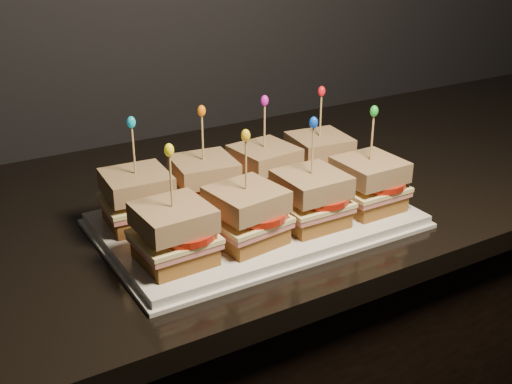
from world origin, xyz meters
TOP-DOWN VIEW (x-y plane):
  - cabinet at (-0.07, 1.67)m, footprint 2.35×0.63m
  - granite_slab at (-0.07, 1.67)m, footprint 2.39×0.67m
  - platter at (-0.21, 1.54)m, footprint 0.44×0.28m
  - platter_rim at (-0.21, 1.54)m, footprint 0.46×0.29m
  - sandwich_0_bread_bot at (-0.37, 1.61)m, footprint 0.09×0.09m
  - sandwich_0_ham at (-0.37, 1.61)m, footprint 0.10×0.10m
  - sandwich_0_cheese at (-0.37, 1.61)m, footprint 0.10×0.10m
  - sandwich_0_tomato at (-0.36, 1.60)m, footprint 0.09×0.09m
  - sandwich_0_bread_top at (-0.37, 1.61)m, footprint 0.09×0.09m
  - sandwich_0_pick at (-0.37, 1.61)m, footprint 0.00×0.00m
  - sandwich_0_frill at (-0.37, 1.61)m, footprint 0.01×0.01m
  - sandwich_1_bread_bot at (-0.26, 1.61)m, footprint 0.10×0.10m
  - sandwich_1_ham at (-0.26, 1.61)m, footprint 0.11×0.10m
  - sandwich_1_cheese at (-0.26, 1.61)m, footprint 0.11×0.10m
  - sandwich_1_tomato at (-0.25, 1.60)m, footprint 0.09×0.09m
  - sandwich_1_bread_top at (-0.26, 1.61)m, footprint 0.10×0.10m
  - sandwich_1_pick at (-0.26, 1.61)m, footprint 0.00×0.00m
  - sandwich_1_frill at (-0.26, 1.61)m, footprint 0.01×0.01m
  - sandwich_2_bread_bot at (-0.16, 1.61)m, footprint 0.10×0.10m
  - sandwich_2_ham at (-0.16, 1.61)m, footprint 0.10×0.10m
  - sandwich_2_cheese at (-0.16, 1.61)m, footprint 0.11×0.10m
  - sandwich_2_tomato at (-0.14, 1.60)m, footprint 0.09×0.09m
  - sandwich_2_bread_top at (-0.16, 1.61)m, footprint 0.10×0.10m
  - sandwich_2_pick at (-0.16, 1.61)m, footprint 0.00×0.00m
  - sandwich_2_frill at (-0.16, 1.61)m, footprint 0.01×0.01m
  - sandwich_3_bread_bot at (-0.05, 1.61)m, footprint 0.10×0.10m
  - sandwich_3_ham at (-0.05, 1.61)m, footprint 0.11×0.10m
  - sandwich_3_cheese at (-0.05, 1.61)m, footprint 0.11×0.10m
  - sandwich_3_tomato at (-0.04, 1.60)m, footprint 0.09×0.09m
  - sandwich_3_bread_top at (-0.05, 1.61)m, footprint 0.10×0.10m
  - sandwich_3_pick at (-0.05, 1.61)m, footprint 0.00×0.00m
  - sandwich_3_frill at (-0.05, 1.61)m, footprint 0.01×0.01m
  - sandwich_4_bread_bot at (-0.37, 1.48)m, footprint 0.09×0.09m
  - sandwich_4_ham at (-0.37, 1.48)m, footprint 0.10×0.10m
  - sandwich_4_cheese at (-0.37, 1.48)m, footprint 0.10×0.10m
  - sandwich_4_tomato at (-0.36, 1.47)m, footprint 0.09×0.09m
  - sandwich_4_bread_top at (-0.37, 1.48)m, footprint 0.09×0.09m
  - sandwich_4_pick at (-0.37, 1.48)m, footprint 0.00×0.00m
  - sandwich_4_frill at (-0.37, 1.48)m, footprint 0.01×0.01m
  - sandwich_5_bread_bot at (-0.26, 1.48)m, footprint 0.10×0.10m
  - sandwich_5_ham at (-0.26, 1.48)m, footprint 0.11×0.10m
  - sandwich_5_cheese at (-0.26, 1.48)m, footprint 0.11×0.11m
  - sandwich_5_tomato at (-0.25, 1.47)m, footprint 0.09×0.09m
  - sandwich_5_bread_top at (-0.26, 1.48)m, footprint 0.10×0.10m
  - sandwich_5_pick at (-0.26, 1.48)m, footprint 0.00×0.00m
  - sandwich_5_frill at (-0.26, 1.48)m, footprint 0.01×0.01m
  - sandwich_6_bread_bot at (-0.16, 1.48)m, footprint 0.09×0.09m
  - sandwich_6_ham at (-0.16, 1.48)m, footprint 0.10×0.09m
  - sandwich_6_cheese at (-0.16, 1.48)m, footprint 0.10×0.09m
  - sandwich_6_tomato at (-0.14, 1.47)m, footprint 0.09×0.09m
  - sandwich_6_bread_top at (-0.16, 1.48)m, footprint 0.09×0.09m
  - sandwich_6_pick at (-0.16, 1.48)m, footprint 0.00×0.00m
  - sandwich_6_frill at (-0.16, 1.48)m, footprint 0.01×0.01m
  - sandwich_7_bread_bot at (-0.05, 1.48)m, footprint 0.09×0.09m
  - sandwich_7_ham at (-0.05, 1.48)m, footprint 0.10×0.09m
  - sandwich_7_cheese at (-0.05, 1.48)m, footprint 0.10×0.10m
  - sandwich_7_tomato at (-0.04, 1.47)m, footprint 0.09×0.09m
  - sandwich_7_bread_top at (-0.05, 1.48)m, footprint 0.09×0.09m
  - sandwich_7_pick at (-0.05, 1.48)m, footprint 0.00×0.00m
  - sandwich_7_frill at (-0.05, 1.48)m, footprint 0.01×0.01m

SIDE VIEW (x-z plane):
  - cabinet at x=-0.07m, z-range 0.00..0.84m
  - granite_slab at x=-0.07m, z-range 0.84..0.87m
  - platter_rim at x=-0.21m, z-range 0.87..0.88m
  - platter at x=-0.21m, z-range 0.87..0.89m
  - sandwich_0_bread_bot at x=-0.37m, z-range 0.89..0.92m
  - sandwich_1_bread_bot at x=-0.26m, z-range 0.89..0.92m
  - sandwich_2_bread_bot at x=-0.16m, z-range 0.89..0.92m
  - sandwich_3_bread_bot at x=-0.05m, z-range 0.89..0.92m
  - sandwich_4_bread_bot at x=-0.37m, z-range 0.89..0.92m
  - sandwich_5_bread_bot at x=-0.26m, z-range 0.89..0.92m
  - sandwich_6_bread_bot at x=-0.16m, z-range 0.89..0.92m
  - sandwich_7_bread_bot at x=-0.05m, z-range 0.89..0.92m
  - sandwich_0_ham at x=-0.37m, z-range 0.92..0.92m
  - sandwich_1_ham at x=-0.26m, z-range 0.92..0.92m
  - sandwich_2_ham at x=-0.16m, z-range 0.92..0.92m
  - sandwich_3_ham at x=-0.05m, z-range 0.92..0.92m
  - sandwich_4_ham at x=-0.37m, z-range 0.92..0.92m
  - sandwich_5_ham at x=-0.26m, z-range 0.92..0.92m
  - sandwich_6_ham at x=-0.16m, z-range 0.92..0.92m
  - sandwich_7_ham at x=-0.05m, z-range 0.92..0.92m
  - sandwich_0_cheese at x=-0.37m, z-range 0.92..0.93m
  - sandwich_1_cheese at x=-0.26m, z-range 0.92..0.93m
  - sandwich_2_cheese at x=-0.16m, z-range 0.92..0.93m
  - sandwich_3_cheese at x=-0.05m, z-range 0.92..0.93m
  - sandwich_4_cheese at x=-0.37m, z-range 0.92..0.93m
  - sandwich_5_cheese at x=-0.26m, z-range 0.92..0.93m
  - sandwich_6_cheese at x=-0.16m, z-range 0.92..0.93m
  - sandwich_7_cheese at x=-0.05m, z-range 0.92..0.93m
  - sandwich_0_tomato at x=-0.36m, z-range 0.93..0.94m
  - sandwich_1_tomato at x=-0.25m, z-range 0.93..0.94m
  - sandwich_2_tomato at x=-0.14m, z-range 0.93..0.94m
  - sandwich_3_tomato at x=-0.04m, z-range 0.93..0.94m
  - sandwich_4_tomato at x=-0.36m, z-range 0.93..0.94m
  - sandwich_5_tomato at x=-0.25m, z-range 0.93..0.94m
  - sandwich_6_tomato at x=-0.14m, z-range 0.93..0.94m
  - sandwich_7_tomato at x=-0.04m, z-range 0.93..0.94m
  - sandwich_0_bread_top at x=-0.37m, z-range 0.94..0.97m
  - sandwich_1_bread_top at x=-0.26m, z-range 0.94..0.97m
  - sandwich_2_bread_top at x=-0.16m, z-range 0.94..0.97m
  - sandwich_3_bread_top at x=-0.05m, z-range 0.94..0.97m
  - sandwich_4_bread_top at x=-0.37m, z-range 0.94..0.97m
  - sandwich_5_bread_top at x=-0.26m, z-range 0.94..0.97m
  - sandwich_6_bread_top at x=-0.16m, z-range 0.94..0.97m
  - sandwich_7_bread_top at x=-0.05m, z-range 0.94..0.97m
  - sandwich_0_pick at x=-0.37m, z-range 0.95..1.04m
  - sandwich_1_pick at x=-0.26m, z-range 0.95..1.04m
  - sandwich_2_pick at x=-0.16m, z-range 0.95..1.04m
  - sandwich_3_pick at x=-0.05m, z-range 0.95..1.04m
  - sandwich_4_pick at x=-0.37m, z-range 0.95..1.04m
  - sandwich_5_pick at x=-0.26m, z-range 0.95..1.04m
  - sandwich_6_pick at x=-0.16m, z-range 0.95..1.04m
  - sandwich_7_pick at x=-0.05m, z-range 0.95..1.04m
  - sandwich_0_frill at x=-0.37m, z-range 1.04..1.05m
  - sandwich_1_frill at x=-0.26m, z-range 1.04..1.05m
  - sandwich_2_frill at x=-0.16m, z-range 1.04..1.05m
  - sandwich_3_frill at x=-0.05m, z-range 1.04..1.05m
  - sandwich_4_frill at x=-0.37m, z-range 1.04..1.05m
  - sandwich_5_frill at x=-0.26m, z-range 1.04..1.05m
  - sandwich_6_frill at x=-0.16m, z-range 1.04..1.05m
  - sandwich_7_frill at x=-0.05m, z-range 1.04..1.05m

